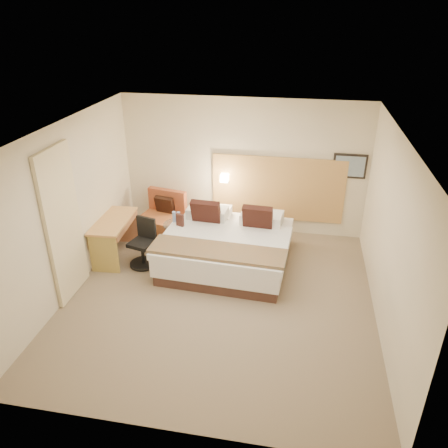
% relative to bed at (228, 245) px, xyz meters
% --- Properties ---
extents(floor, '(4.80, 5.00, 0.02)m').
position_rel_bed_xyz_m(floor, '(0.06, -1.10, -0.36)').
color(floor, '#826F57').
rests_on(floor, ground).
extents(ceiling, '(4.80, 5.00, 0.02)m').
position_rel_bed_xyz_m(ceiling, '(0.06, -1.10, 2.36)').
color(ceiling, white).
rests_on(ceiling, floor).
extents(wall_back, '(4.80, 0.02, 2.70)m').
position_rel_bed_xyz_m(wall_back, '(0.06, 1.41, 1.00)').
color(wall_back, beige).
rests_on(wall_back, floor).
extents(wall_front, '(4.80, 0.02, 2.70)m').
position_rel_bed_xyz_m(wall_front, '(0.06, -3.61, 1.00)').
color(wall_front, beige).
rests_on(wall_front, floor).
extents(wall_left, '(0.02, 5.00, 2.70)m').
position_rel_bed_xyz_m(wall_left, '(-2.35, -1.10, 1.00)').
color(wall_left, beige).
rests_on(wall_left, floor).
extents(wall_right, '(0.02, 5.00, 2.70)m').
position_rel_bed_xyz_m(wall_right, '(2.47, -1.10, 1.00)').
color(wall_right, beige).
rests_on(wall_right, floor).
extents(headboard_panel, '(2.60, 0.04, 1.30)m').
position_rel_bed_xyz_m(headboard_panel, '(0.76, 1.37, 0.60)').
color(headboard_panel, '#BA8748').
rests_on(headboard_panel, wall_back).
extents(art_frame, '(0.62, 0.03, 0.47)m').
position_rel_bed_xyz_m(art_frame, '(2.08, 1.38, 1.15)').
color(art_frame, black).
rests_on(art_frame, wall_back).
extents(art_canvas, '(0.54, 0.01, 0.39)m').
position_rel_bed_xyz_m(art_canvas, '(2.08, 1.36, 1.15)').
color(art_canvas, gray).
rests_on(art_canvas, wall_back).
extents(lamp_arm, '(0.02, 0.12, 0.02)m').
position_rel_bed_xyz_m(lamp_arm, '(-0.29, 1.32, 0.80)').
color(lamp_arm, silver).
rests_on(lamp_arm, wall_back).
extents(lamp_shade, '(0.15, 0.15, 0.15)m').
position_rel_bed_xyz_m(lamp_shade, '(-0.29, 1.26, 0.80)').
color(lamp_shade, '#FFEDC6').
rests_on(lamp_shade, wall_back).
extents(curtain, '(0.06, 0.90, 2.42)m').
position_rel_bed_xyz_m(curtain, '(-2.30, -1.35, 0.87)').
color(curtain, beige).
rests_on(curtain, wall_left).
extents(bottle_a, '(0.08, 0.08, 0.22)m').
position_rel_bed_xyz_m(bottle_a, '(-1.04, 0.23, 0.37)').
color(bottle_a, '#93B0E3').
rests_on(bottle_a, side_table).
extents(bottle_b, '(0.08, 0.08, 0.22)m').
position_rel_bed_xyz_m(bottle_b, '(-0.96, 0.23, 0.37)').
color(bottle_b, '#869CCF').
rests_on(bottle_b, side_table).
extents(menu_folder, '(0.15, 0.10, 0.24)m').
position_rel_bed_xyz_m(menu_folder, '(-0.89, 0.09, 0.38)').
color(menu_folder, '#3D1E19').
rests_on(menu_folder, side_table).
extents(bed, '(2.29, 2.25, 1.07)m').
position_rel_bed_xyz_m(bed, '(0.00, 0.00, 0.00)').
color(bed, '#432921').
rests_on(bed, floor).
extents(lounge_chair, '(0.95, 0.87, 0.87)m').
position_rel_bed_xyz_m(lounge_chair, '(-1.49, 0.89, -0.00)').
color(lounge_chair, tan).
rests_on(lounge_chair, floor).
extents(side_table, '(0.70, 0.70, 0.61)m').
position_rel_bed_xyz_m(side_table, '(-0.96, 0.17, -0.01)').
color(side_table, white).
rests_on(side_table, floor).
extents(desk, '(0.62, 1.23, 0.75)m').
position_rel_bed_xyz_m(desk, '(-2.05, -0.15, 0.24)').
color(desk, tan).
rests_on(desk, floor).
extents(desk_chair, '(0.60, 0.60, 0.87)m').
position_rel_bed_xyz_m(desk_chair, '(-1.46, -0.32, 0.01)').
color(desk_chair, black).
rests_on(desk_chair, floor).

